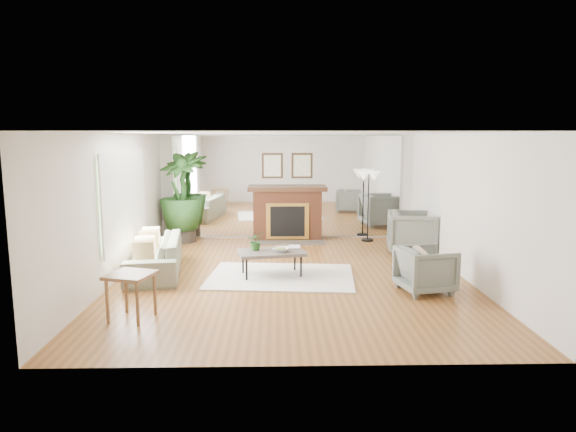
{
  "coord_description": "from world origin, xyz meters",
  "views": [
    {
      "loc": [
        -0.25,
        -8.7,
        2.45
      ],
      "look_at": [
        -0.04,
        0.6,
        0.99
      ],
      "focal_mm": 32.0,
      "sensor_mm": 36.0,
      "label": 1
    }
  ],
  "objects_px": {
    "side_table": "(131,281)",
    "floor_lamp": "(369,182)",
    "potted_ficus": "(182,194)",
    "sofa": "(155,255)",
    "armchair_back": "(412,232)",
    "armchair_front": "(426,270)",
    "fireplace": "(287,212)",
    "coffee_table": "(272,253)"
  },
  "relations": [
    {
      "from": "sofa",
      "to": "armchair_back",
      "type": "xyz_separation_m",
      "value": [
        5.03,
        1.45,
        0.12
      ]
    },
    {
      "from": "coffee_table",
      "to": "side_table",
      "type": "height_order",
      "value": "side_table"
    },
    {
      "from": "fireplace",
      "to": "potted_ficus",
      "type": "distance_m",
      "value": 2.49
    },
    {
      "from": "armchair_back",
      "to": "side_table",
      "type": "distance_m",
      "value": 6.13
    },
    {
      "from": "sofa",
      "to": "coffee_table",
      "type": "bearing_deg",
      "value": 74.36
    },
    {
      "from": "armchair_back",
      "to": "side_table",
      "type": "height_order",
      "value": "armchair_back"
    },
    {
      "from": "armchair_front",
      "to": "sofa",
      "type": "bearing_deg",
      "value": 62.82
    },
    {
      "from": "fireplace",
      "to": "armchair_back",
      "type": "relative_size",
      "value": 2.09
    },
    {
      "from": "sofa",
      "to": "side_table",
      "type": "bearing_deg",
      "value": -2.35
    },
    {
      "from": "fireplace",
      "to": "potted_ficus",
      "type": "height_order",
      "value": "potted_ficus"
    },
    {
      "from": "coffee_table",
      "to": "sofa",
      "type": "distance_m",
      "value": 2.12
    },
    {
      "from": "fireplace",
      "to": "armchair_back",
      "type": "bearing_deg",
      "value": -29.4
    },
    {
      "from": "sofa",
      "to": "fireplace",
      "type": "bearing_deg",
      "value": 131.71
    },
    {
      "from": "potted_ficus",
      "to": "coffee_table",
      "type": "bearing_deg",
      "value": -55.24
    },
    {
      "from": "side_table",
      "to": "floor_lamp",
      "type": "height_order",
      "value": "floor_lamp"
    },
    {
      "from": "fireplace",
      "to": "armchair_back",
      "type": "xyz_separation_m",
      "value": [
        2.58,
        -1.46,
        -0.21
      ]
    },
    {
      "from": "armchair_front",
      "to": "floor_lamp",
      "type": "distance_m",
      "value": 4.13
    },
    {
      "from": "fireplace",
      "to": "side_table",
      "type": "height_order",
      "value": "fireplace"
    },
    {
      "from": "coffee_table",
      "to": "side_table",
      "type": "relative_size",
      "value": 1.8
    },
    {
      "from": "fireplace",
      "to": "armchair_back",
      "type": "height_order",
      "value": "fireplace"
    },
    {
      "from": "sofa",
      "to": "armchair_front",
      "type": "distance_m",
      "value": 4.71
    },
    {
      "from": "sofa",
      "to": "side_table",
      "type": "xyz_separation_m",
      "value": [
        0.24,
        -2.37,
        0.21
      ]
    },
    {
      "from": "sofa",
      "to": "floor_lamp",
      "type": "relative_size",
      "value": 1.36
    },
    {
      "from": "coffee_table",
      "to": "sofa",
      "type": "xyz_separation_m",
      "value": [
        -2.1,
        0.28,
        -0.09
      ]
    },
    {
      "from": "potted_ficus",
      "to": "armchair_back",
      "type": "bearing_deg",
      "value": -14.47
    },
    {
      "from": "side_table",
      "to": "potted_ficus",
      "type": "xyz_separation_m",
      "value": [
        -0.24,
        5.12,
        0.58
      ]
    },
    {
      "from": "sofa",
      "to": "potted_ficus",
      "type": "xyz_separation_m",
      "value": [
        0.01,
        2.75,
        0.79
      ]
    },
    {
      "from": "fireplace",
      "to": "armchair_front",
      "type": "relative_size",
      "value": 2.58
    },
    {
      "from": "coffee_table",
      "to": "fireplace",
      "type": "bearing_deg",
      "value": 83.81
    },
    {
      "from": "side_table",
      "to": "potted_ficus",
      "type": "distance_m",
      "value": 5.15
    },
    {
      "from": "side_table",
      "to": "potted_ficus",
      "type": "bearing_deg",
      "value": 92.63
    },
    {
      "from": "fireplace",
      "to": "armchair_front",
      "type": "distance_m",
      "value": 4.66
    },
    {
      "from": "floor_lamp",
      "to": "armchair_back",
      "type": "bearing_deg",
      "value": -61.57
    },
    {
      "from": "armchair_front",
      "to": "coffee_table",
      "type": "bearing_deg",
      "value": 56.48
    },
    {
      "from": "armchair_back",
      "to": "side_table",
      "type": "relative_size",
      "value": 1.42
    },
    {
      "from": "side_table",
      "to": "armchair_front",
      "type": "bearing_deg",
      "value": 14.61
    },
    {
      "from": "side_table",
      "to": "potted_ficus",
      "type": "height_order",
      "value": "potted_ficus"
    },
    {
      "from": "sofa",
      "to": "armchair_front",
      "type": "bearing_deg",
      "value": 66.5
    },
    {
      "from": "armchair_front",
      "to": "floor_lamp",
      "type": "height_order",
      "value": "floor_lamp"
    },
    {
      "from": "sofa",
      "to": "armchair_back",
      "type": "distance_m",
      "value": 5.24
    },
    {
      "from": "armchair_front",
      "to": "floor_lamp",
      "type": "xyz_separation_m",
      "value": [
        -0.21,
        3.99,
        1.04
      ]
    },
    {
      "from": "floor_lamp",
      "to": "coffee_table",
      "type": "bearing_deg",
      "value": -126.37
    }
  ]
}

